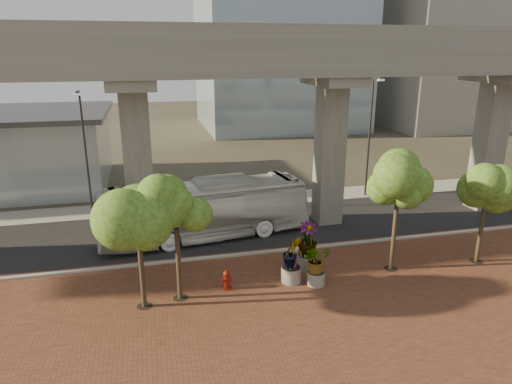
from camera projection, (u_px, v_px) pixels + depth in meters
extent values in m
plane|color=#373328|center=(246.00, 241.00, 27.63)|extent=(160.00, 160.00, 0.00)
cube|color=brown|center=(284.00, 311.00, 20.20)|extent=(70.00, 13.00, 0.06)
cube|color=black|center=(239.00, 229.00, 29.48)|extent=(90.00, 8.00, 0.04)
cube|color=#A2A097|center=(253.00, 254.00, 25.75)|extent=(70.00, 0.25, 0.16)
cube|color=#A2A097|center=(225.00, 202.00, 34.58)|extent=(90.00, 3.00, 0.06)
cube|color=gray|center=(243.00, 61.00, 24.86)|extent=(72.00, 2.40, 1.80)
cube|color=gray|center=(232.00, 60.00, 27.83)|extent=(72.00, 2.40, 1.80)
cube|color=gray|center=(247.00, 33.00, 23.43)|extent=(72.00, 0.12, 1.00)
cube|color=gray|center=(229.00, 36.00, 28.44)|extent=(72.00, 0.12, 1.00)
cube|color=gray|center=(449.00, 43.00, 65.91)|extent=(18.00, 16.00, 24.00)
imported|color=silver|center=(205.00, 210.00, 27.66)|extent=(12.98, 4.56, 3.54)
imported|color=black|center=(511.00, 178.00, 38.32)|extent=(5.21, 2.96, 1.62)
cylinder|color=maroon|center=(227.00, 287.00, 22.03)|extent=(0.45, 0.45, 0.10)
cylinder|color=maroon|center=(227.00, 281.00, 21.93)|extent=(0.30, 0.30, 0.72)
sphere|color=maroon|center=(227.00, 274.00, 21.82)|extent=(0.35, 0.35, 0.35)
cylinder|color=maroon|center=(227.00, 271.00, 21.77)|extent=(0.10, 0.10, 0.12)
cylinder|color=maroon|center=(227.00, 279.00, 21.91)|extent=(0.50, 0.20, 0.20)
cylinder|color=gray|center=(316.00, 278.00, 22.31)|extent=(0.86, 0.86, 0.67)
imported|color=#2C4D14|center=(317.00, 259.00, 22.00)|extent=(1.91, 1.91, 1.43)
cylinder|color=gray|center=(307.00, 262.00, 23.90)|extent=(0.99, 0.99, 0.77)
imported|color=#2C4D14|center=(308.00, 239.00, 23.51)|extent=(2.43, 2.43, 1.82)
cylinder|color=gray|center=(291.00, 274.00, 22.59)|extent=(0.99, 0.99, 0.77)
imported|color=#2C4D14|center=(292.00, 252.00, 22.23)|extent=(2.20, 2.20, 1.65)
cylinder|color=#413325|center=(142.00, 272.00, 20.00)|extent=(0.22, 0.22, 3.40)
cylinder|color=black|center=(145.00, 306.00, 20.51)|extent=(0.70, 0.70, 0.01)
cylinder|color=#413325|center=(179.00, 264.00, 20.67)|extent=(0.22, 0.22, 3.48)
cylinder|color=black|center=(180.00, 298.00, 21.19)|extent=(0.70, 0.70, 0.01)
cylinder|color=#413325|center=(394.00, 238.00, 23.49)|extent=(0.22, 0.22, 3.55)
cylinder|color=black|center=(391.00, 269.00, 24.02)|extent=(0.70, 0.70, 0.01)
cylinder|color=#413325|center=(480.00, 234.00, 24.38)|extent=(0.22, 0.22, 3.17)
cylinder|color=black|center=(476.00, 261.00, 24.85)|extent=(0.70, 0.70, 0.01)
cylinder|color=#29292D|center=(86.00, 154.00, 31.03)|extent=(0.15, 0.15, 8.45)
cube|color=#29292D|center=(78.00, 92.00, 29.28)|extent=(0.16, 1.06, 0.16)
cube|color=silver|center=(77.00, 94.00, 28.82)|extent=(0.42, 0.21, 0.13)
cylinder|color=#2A292E|center=(369.00, 138.00, 34.90)|extent=(0.16, 0.16, 9.09)
cube|color=#2A292E|center=(377.00, 78.00, 33.02)|extent=(0.17, 1.14, 0.17)
cube|color=silver|center=(381.00, 80.00, 32.53)|extent=(0.45, 0.23, 0.14)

